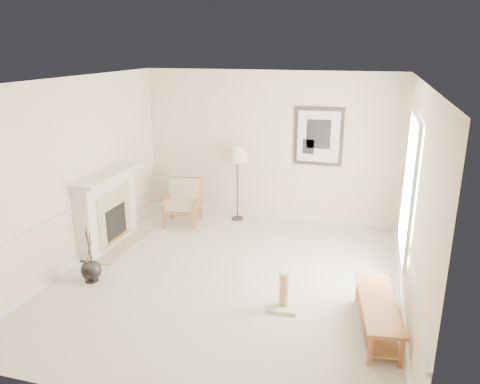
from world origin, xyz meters
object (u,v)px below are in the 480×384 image
(floor_vase, at_px, (91,271))
(armchair, at_px, (183,200))
(floor_lamp, at_px, (237,155))
(scratching_post, at_px, (284,297))
(bench, at_px, (378,311))

(floor_vase, xyz_separation_m, armchair, (0.39, 2.63, 0.30))
(floor_lamp, distance_m, scratching_post, 3.56)
(armchair, relative_size, floor_lamp, 0.57)
(floor_lamp, bearing_deg, armchair, -156.12)
(floor_lamp, relative_size, bench, 1.01)
(floor_vase, relative_size, armchair, 1.03)
(bench, bearing_deg, armchair, 142.73)
(armchair, xyz_separation_m, floor_lamp, (0.98, 0.43, 0.85))
(floor_vase, height_order, bench, floor_vase)
(floor_lamp, bearing_deg, scratching_post, -63.45)
(floor_vase, xyz_separation_m, scratching_post, (2.87, 0.04, 0.00))
(bench, bearing_deg, floor_lamp, 129.87)
(floor_lamp, height_order, scratching_post, floor_lamp)
(armchair, bearing_deg, bench, -45.30)
(floor_lamp, xyz_separation_m, scratching_post, (1.51, -3.02, -1.15))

